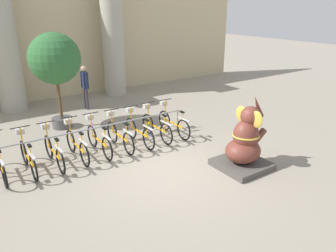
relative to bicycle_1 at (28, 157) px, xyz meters
name	(u,v)px	position (x,y,z in m)	size (l,w,h in m)	color
ground_plane	(165,169)	(2.95, -1.81, -0.41)	(60.00, 60.00, 0.00)	gray
building_facade	(55,29)	(2.95, 6.79, 2.59)	(20.00, 0.20, 6.00)	#C6B78E
column_left	(4,44)	(0.70, 5.79, 2.21)	(1.25, 1.25, 5.16)	#ADA899
column_right	(113,37)	(5.19, 5.79, 2.21)	(1.25, 1.25, 5.16)	#ADA899
bike_rack	(97,131)	(1.92, 0.14, 0.23)	(5.73, 0.05, 0.77)	gray
bicycle_1	(28,157)	(0.00, 0.00, 0.00)	(0.48, 1.76, 1.08)	black
bicycle_2	(54,151)	(0.64, 0.01, 0.00)	(0.48, 1.76, 1.08)	black
bicycle_3	(77,145)	(1.28, 0.06, 0.00)	(0.48, 1.76, 1.08)	black
bicycle_4	(99,140)	(1.92, 0.07, 0.00)	(0.48, 1.76, 1.08)	black
bicycle_5	(119,135)	(2.57, 0.05, 0.00)	(0.48, 1.76, 1.08)	black
bicycle_6	(139,131)	(3.21, 0.03, 0.00)	(0.48, 1.76, 1.08)	black
bicycle_7	(156,126)	(3.85, 0.06, 0.00)	(0.48, 1.76, 1.08)	black
bicycle_8	(173,123)	(4.49, 0.05, 0.00)	(0.48, 1.76, 1.08)	black
elephant_statue	(245,144)	(4.71, -2.86, 0.24)	(1.25, 1.25, 1.92)	#4C4742
person_pedestrian	(85,83)	(3.17, 4.29, 0.65)	(0.23, 0.47, 1.76)	#383342
potted_tree	(55,61)	(1.69, 2.73, 1.88)	(1.67, 1.67, 3.21)	#4C4C4C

